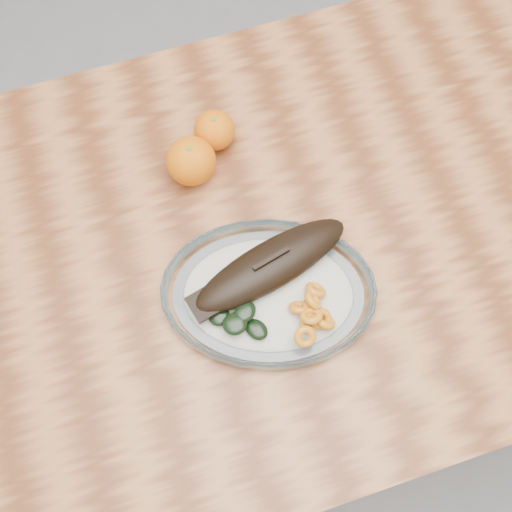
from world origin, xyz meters
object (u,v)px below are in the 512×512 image
Objects in this scene: dining_table at (258,264)px; orange_right at (214,130)px; plated_meal at (269,291)px; orange_left at (191,161)px.

orange_right is (-0.01, 0.19, 0.13)m from dining_table.
dining_table is 17.89× the size of orange_right.
plated_meal is (-0.01, -0.09, 0.12)m from dining_table.
plated_meal reaches higher than orange_right.
plated_meal reaches higher than dining_table.
plated_meal is at bearing -97.82° from dining_table.
dining_table is at bearing 101.26° from plated_meal.
orange_left is (-0.05, 0.24, 0.02)m from plated_meal.
orange_right is at bearing 93.24° from dining_table.
orange_left is 0.07m from orange_right.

